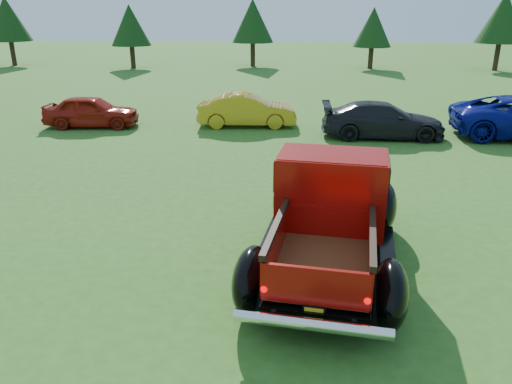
{
  "coord_description": "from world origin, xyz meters",
  "views": [
    {
      "loc": [
        0.32,
        -9.26,
        4.43
      ],
      "look_at": [
        -0.4,
        0.2,
        0.89
      ],
      "focal_mm": 35.0,
      "sensor_mm": 36.0,
      "label": 1
    }
  ],
  "objects_px": {
    "tree_west": "(130,25)",
    "show_car_red": "(91,111)",
    "show_car_grey": "(383,120)",
    "show_car_yellow": "(247,110)",
    "tree_mid_right": "(373,27)",
    "pickup_truck": "(330,208)",
    "tree_far_west": "(7,19)",
    "tree_mid_left": "(253,21)",
    "tree_east": "(503,18)"
  },
  "relations": [
    {
      "from": "tree_east",
      "to": "show_car_grey",
      "type": "distance_m",
      "value": 24.04
    },
    {
      "from": "tree_mid_left",
      "to": "pickup_truck",
      "type": "xyz_separation_m",
      "value": [
        4.04,
        -31.69,
        -2.43
      ]
    },
    {
      "from": "tree_far_west",
      "to": "tree_mid_right",
      "type": "xyz_separation_m",
      "value": [
        28.0,
        -0.0,
        -0.55
      ]
    },
    {
      "from": "tree_far_west",
      "to": "tree_mid_left",
      "type": "bearing_deg",
      "value": 3.01
    },
    {
      "from": "tree_mid_right",
      "to": "tree_east",
      "type": "relative_size",
      "value": 0.81
    },
    {
      "from": "tree_mid_left",
      "to": "pickup_truck",
      "type": "relative_size",
      "value": 0.89
    },
    {
      "from": "tree_east",
      "to": "show_car_yellow",
      "type": "relative_size",
      "value": 1.41
    },
    {
      "from": "pickup_truck",
      "to": "tree_mid_left",
      "type": "bearing_deg",
      "value": 104.98
    },
    {
      "from": "pickup_truck",
      "to": "show_car_red",
      "type": "bearing_deg",
      "value": 137.93
    },
    {
      "from": "tree_mid_right",
      "to": "pickup_truck",
      "type": "relative_size",
      "value": 0.78
    },
    {
      "from": "tree_west",
      "to": "tree_mid_right",
      "type": "relative_size",
      "value": 1.05
    },
    {
      "from": "tree_mid_left",
      "to": "pickup_truck",
      "type": "bearing_deg",
      "value": -82.73
    },
    {
      "from": "tree_east",
      "to": "pickup_truck",
      "type": "height_order",
      "value": "tree_east"
    },
    {
      "from": "tree_mid_right",
      "to": "pickup_truck",
      "type": "xyz_separation_m",
      "value": [
        -4.96,
        -30.69,
        -2.02
      ]
    },
    {
      "from": "tree_mid_right",
      "to": "tree_far_west",
      "type": "bearing_deg",
      "value": 180.0
    },
    {
      "from": "pickup_truck",
      "to": "show_car_grey",
      "type": "xyz_separation_m",
      "value": [
        2.46,
        9.3,
        -0.32
      ]
    },
    {
      "from": "tree_mid_right",
      "to": "show_car_grey",
      "type": "relative_size",
      "value": 1.02
    },
    {
      "from": "pickup_truck",
      "to": "show_car_red",
      "type": "distance_m",
      "value": 13.28
    },
    {
      "from": "tree_mid_left",
      "to": "show_car_yellow",
      "type": "distance_m",
      "value": 21.23
    },
    {
      "from": "show_car_yellow",
      "to": "show_car_red",
      "type": "bearing_deg",
      "value": 91.55
    },
    {
      "from": "tree_mid_left",
      "to": "tree_east",
      "type": "distance_m",
      "value": 18.06
    },
    {
      "from": "tree_mid_left",
      "to": "show_car_grey",
      "type": "relative_size",
      "value": 1.16
    },
    {
      "from": "tree_west",
      "to": "show_car_grey",
      "type": "relative_size",
      "value": 1.07
    },
    {
      "from": "pickup_truck",
      "to": "tree_far_west",
      "type": "bearing_deg",
      "value": 134.61
    },
    {
      "from": "tree_east",
      "to": "show_car_red",
      "type": "relative_size",
      "value": 1.51
    },
    {
      "from": "tree_west",
      "to": "show_car_grey",
      "type": "xyz_separation_m",
      "value": [
        15.5,
        -20.4,
        -2.48
      ]
    },
    {
      "from": "tree_west",
      "to": "show_car_red",
      "type": "xyz_separation_m",
      "value": [
        4.47,
        -19.56,
        -2.5
      ]
    },
    {
      "from": "tree_east",
      "to": "pickup_truck",
      "type": "distance_m",
      "value": 33.37
    },
    {
      "from": "tree_mid_left",
      "to": "show_car_grey",
      "type": "bearing_deg",
      "value": -73.82
    },
    {
      "from": "tree_west",
      "to": "show_car_grey",
      "type": "bearing_deg",
      "value": -52.77
    },
    {
      "from": "tree_west",
      "to": "tree_east",
      "type": "relative_size",
      "value": 0.85
    },
    {
      "from": "tree_mid_left",
      "to": "show_car_red",
      "type": "relative_size",
      "value": 1.4
    },
    {
      "from": "show_car_grey",
      "to": "show_car_yellow",
      "type": "bearing_deg",
      "value": 74.51
    },
    {
      "from": "tree_mid_right",
      "to": "pickup_truck",
      "type": "bearing_deg",
      "value": -99.17
    },
    {
      "from": "tree_mid_left",
      "to": "tree_east",
      "type": "relative_size",
      "value": 0.93
    },
    {
      "from": "tree_far_west",
      "to": "show_car_grey",
      "type": "height_order",
      "value": "tree_far_west"
    },
    {
      "from": "tree_far_west",
      "to": "tree_mid_right",
      "type": "distance_m",
      "value": 28.01
    },
    {
      "from": "tree_west",
      "to": "tree_mid_left",
      "type": "height_order",
      "value": "tree_mid_left"
    },
    {
      "from": "show_car_grey",
      "to": "tree_west",
      "type": "bearing_deg",
      "value": 37.39
    },
    {
      "from": "tree_far_west",
      "to": "tree_east",
      "type": "bearing_deg",
      "value": -0.77
    },
    {
      "from": "tree_mid_left",
      "to": "tree_far_west",
      "type": "bearing_deg",
      "value": -176.99
    },
    {
      "from": "tree_mid_right",
      "to": "show_car_red",
      "type": "xyz_separation_m",
      "value": [
        -13.53,
        -20.56,
        -2.36
      ]
    },
    {
      "from": "show_car_red",
      "to": "show_car_grey",
      "type": "xyz_separation_m",
      "value": [
        11.03,
        -0.84,
        0.02
      ]
    },
    {
      "from": "tree_mid_right",
      "to": "tree_east",
      "type": "bearing_deg",
      "value": -3.18
    },
    {
      "from": "show_car_red",
      "to": "show_car_grey",
      "type": "bearing_deg",
      "value": -98.8
    },
    {
      "from": "tree_mid_right",
      "to": "tree_mid_left",
      "type": "bearing_deg",
      "value": 173.66
    },
    {
      "from": "pickup_truck",
      "to": "show_car_yellow",
      "type": "distance_m",
      "value": 11.0
    },
    {
      "from": "pickup_truck",
      "to": "show_car_yellow",
      "type": "bearing_deg",
      "value": 111.08
    },
    {
      "from": "tree_far_west",
      "to": "show_car_red",
      "type": "bearing_deg",
      "value": -54.86
    },
    {
      "from": "tree_far_west",
      "to": "tree_mid_left",
      "type": "height_order",
      "value": "tree_far_west"
    }
  ]
}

